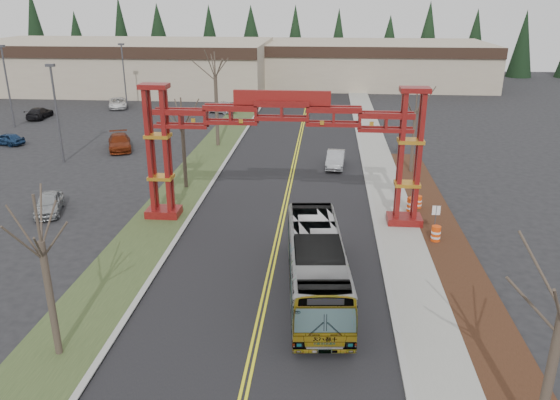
# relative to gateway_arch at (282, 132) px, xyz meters

# --- Properties ---
(road) EXTENTS (12.00, 110.00, 0.02)m
(road) POSITION_rel_gateway_arch_xyz_m (-0.00, 7.00, -5.97)
(road) COLOR black
(road) RESTS_ON ground
(lane_line_left) EXTENTS (0.12, 100.00, 0.01)m
(lane_line_left) POSITION_rel_gateway_arch_xyz_m (-0.12, 7.00, -5.96)
(lane_line_left) COLOR yellow
(lane_line_left) RESTS_ON road
(lane_line_right) EXTENTS (0.12, 100.00, 0.01)m
(lane_line_right) POSITION_rel_gateway_arch_xyz_m (0.12, 7.00, -5.96)
(lane_line_right) COLOR yellow
(lane_line_right) RESTS_ON road
(curb_right) EXTENTS (0.30, 110.00, 0.15)m
(curb_right) POSITION_rel_gateway_arch_xyz_m (6.15, 7.00, -5.91)
(curb_right) COLOR #A1A09B
(curb_right) RESTS_ON ground
(sidewalk_right) EXTENTS (2.60, 110.00, 0.14)m
(sidewalk_right) POSITION_rel_gateway_arch_xyz_m (7.60, 7.00, -5.91)
(sidewalk_right) COLOR gray
(sidewalk_right) RESTS_ON ground
(landscape_strip) EXTENTS (2.60, 50.00, 0.12)m
(landscape_strip) POSITION_rel_gateway_arch_xyz_m (10.20, -8.00, -5.92)
(landscape_strip) COLOR #311C10
(landscape_strip) RESTS_ON ground
(grass_median) EXTENTS (4.00, 110.00, 0.08)m
(grass_median) POSITION_rel_gateway_arch_xyz_m (-8.00, 7.00, -5.94)
(grass_median) COLOR #324422
(grass_median) RESTS_ON ground
(curb_left) EXTENTS (0.30, 110.00, 0.15)m
(curb_left) POSITION_rel_gateway_arch_xyz_m (-6.15, 7.00, -5.91)
(curb_left) COLOR #A1A09B
(curb_left) RESTS_ON ground
(gateway_arch) EXTENTS (18.20, 1.60, 8.90)m
(gateway_arch) POSITION_rel_gateway_arch_xyz_m (0.00, 0.00, 0.00)
(gateway_arch) COLOR #580B0D
(gateway_arch) RESTS_ON ground
(retail_building_west) EXTENTS (46.00, 22.30, 7.50)m
(retail_building_west) POSITION_rel_gateway_arch_xyz_m (-30.00, 53.96, -2.22)
(retail_building_west) COLOR tan
(retail_building_west) RESTS_ON ground
(retail_building_east) EXTENTS (38.00, 20.30, 7.00)m
(retail_building_east) POSITION_rel_gateway_arch_xyz_m (10.00, 61.95, -2.47)
(retail_building_east) COLOR tan
(retail_building_east) RESTS_ON ground
(conifer_treeline) EXTENTS (116.10, 5.60, 13.00)m
(conifer_treeline) POSITION_rel_gateway_arch_xyz_m (0.25, 74.00, 0.50)
(conifer_treeline) COLOR black
(conifer_treeline) RESTS_ON ground
(transit_bus) EXTENTS (3.58, 11.29, 3.09)m
(transit_bus) POSITION_rel_gateway_arch_xyz_m (2.48, -9.24, -4.44)
(transit_bus) COLOR #A0A4A7
(transit_bus) RESTS_ON ground
(silver_sedan) EXTENTS (1.78, 4.36, 1.40)m
(silver_sedan) POSITION_rel_gateway_arch_xyz_m (3.65, 12.64, -5.28)
(silver_sedan) COLOR #A5A8AD
(silver_sedan) RESTS_ON ground
(parked_car_near_a) EXTENTS (2.79, 4.36, 1.38)m
(parked_car_near_a) POSITION_rel_gateway_arch_xyz_m (-16.04, 0.00, -5.29)
(parked_car_near_a) COLOR #9EA2A5
(parked_car_near_a) RESTS_ON ground
(parked_car_mid_a) EXTENTS (3.78, 5.44, 1.46)m
(parked_car_mid_a) POSITION_rel_gateway_arch_xyz_m (-17.25, 16.68, -5.25)
(parked_car_mid_a) COLOR maroon
(parked_car_mid_a) RESTS_ON ground
(parked_car_mid_b) EXTENTS (3.85, 2.31, 1.23)m
(parked_car_mid_b) POSITION_rel_gateway_arch_xyz_m (-29.16, 17.42, -5.37)
(parked_car_mid_b) COLOR navy
(parked_car_mid_b) RESTS_ON ground
(parked_car_far_a) EXTENTS (4.48, 3.08, 1.40)m
(parked_car_far_a) POSITION_rel_gateway_arch_xyz_m (-11.00, 35.31, -5.28)
(parked_car_far_a) COLOR gray
(parked_car_far_a) RESTS_ON ground
(parked_car_far_b) EXTENTS (3.85, 5.38, 1.36)m
(parked_car_far_b) POSITION_rel_gateway_arch_xyz_m (-25.23, 37.47, -5.30)
(parked_car_far_b) COLOR white
(parked_car_far_b) RESTS_ON ground
(parked_car_far_c) EXTENTS (2.27, 4.83, 1.36)m
(parked_car_far_c) POSITION_rel_gateway_arch_xyz_m (-32.35, 30.11, -5.30)
(parked_car_far_c) COLOR black
(parked_car_far_c) RESTS_ON ground
(bare_tree_median_near) EXTENTS (2.92, 2.92, 7.06)m
(bare_tree_median_near) POSITION_rel_gateway_arch_xyz_m (-8.00, -15.26, -0.88)
(bare_tree_median_near) COLOR #382D26
(bare_tree_median_near) RESTS_ON ground
(bare_tree_median_mid) EXTENTS (2.90, 2.90, 7.02)m
(bare_tree_median_mid) POSITION_rel_gateway_arch_xyz_m (-8.00, 6.03, -0.90)
(bare_tree_median_mid) COLOR #382D26
(bare_tree_median_mid) RESTS_ON ground
(bare_tree_median_far) EXTENTS (3.46, 3.46, 9.16)m
(bare_tree_median_far) POSITION_rel_gateway_arch_xyz_m (-8.00, 18.94, 0.84)
(bare_tree_median_far) COLOR #382D26
(bare_tree_median_far) RESTS_ON ground
(bare_tree_right_far) EXTENTS (2.89, 2.89, 7.19)m
(bare_tree_right_far) POSITION_rel_gateway_arch_xyz_m (10.00, 11.55, -0.74)
(bare_tree_right_far) COLOR #382D26
(bare_tree_right_far) RESTS_ON ground
(light_pole_near) EXTENTS (0.75, 0.38, 8.66)m
(light_pole_near) POSITION_rel_gateway_arch_xyz_m (-20.75, 12.02, -0.98)
(light_pole_near) COLOR #3F3F44
(light_pole_near) RESTS_ON ground
(light_pole_mid) EXTENTS (0.79, 0.39, 9.10)m
(light_pole_mid) POSITION_rel_gateway_arch_xyz_m (-32.89, 25.27, -0.72)
(light_pole_mid) COLOR #3F3F44
(light_pole_mid) RESTS_ON ground
(light_pole_far) EXTENTS (0.73, 0.37, 8.43)m
(light_pole_far) POSITION_rel_gateway_arch_xyz_m (-23.86, 37.15, -1.10)
(light_pole_far) COLOR #3F3F44
(light_pole_far) RESTS_ON ground
(street_sign) EXTENTS (0.48, 0.06, 2.13)m
(street_sign) POSITION_rel_gateway_arch_xyz_m (9.55, -2.03, -4.45)
(street_sign) COLOR #3F3F44
(street_sign) RESTS_ON ground
(barrel_south) EXTENTS (0.57, 0.57, 1.06)m
(barrel_south) POSITION_rel_gateway_arch_xyz_m (9.54, -2.66, -5.45)
(barrel_south) COLOR #E7430C
(barrel_south) RESTS_ON ground
(barrel_mid) EXTENTS (0.59, 0.59, 1.09)m
(barrel_mid) POSITION_rel_gateway_arch_xyz_m (8.72, 2.15, -5.44)
(barrel_mid) COLOR #E7430C
(barrel_mid) RESTS_ON ground
(barrel_north) EXTENTS (0.52, 0.52, 0.97)m
(barrel_north) POSITION_rel_gateway_arch_xyz_m (9.31, 2.92, -5.50)
(barrel_north) COLOR #E7430C
(barrel_north) RESTS_ON ground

